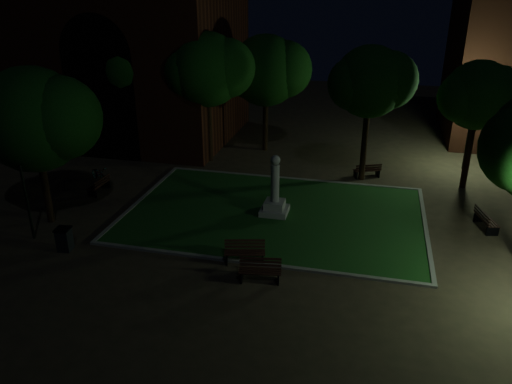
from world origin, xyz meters
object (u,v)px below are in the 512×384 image
at_px(bench_near_left, 245,252).
at_px(bench_far_side, 367,171).
at_px(trash_bin, 64,239).
at_px(bicycle, 99,174).
at_px(bench_right_side, 485,220).
at_px(bench_left_side, 99,185).
at_px(monument, 275,198).
at_px(bench_near_right, 260,271).

relative_size(bench_near_left, bench_far_side, 1.06).
relative_size(bench_far_side, trash_bin, 1.60).
bearing_deg(bench_far_side, bicycle, -8.02).
height_order(bench_right_side, bench_far_side, bench_right_side).
relative_size(bench_left_side, trash_bin, 1.51).
relative_size(bench_near_left, bicycle, 1.03).
relative_size(monument, bench_right_side, 1.74).
height_order(bench_left_side, bench_far_side, bench_far_side).
bearing_deg(bicycle, bench_near_right, -89.17).
xyz_separation_m(monument, bench_far_side, (4.51, 6.59, -0.53)).
height_order(bench_near_right, bench_far_side, bench_near_right).
height_order(bench_near_left, bench_near_right, bench_near_left).
bearing_deg(bench_near_right, bench_near_left, 118.17).
bearing_deg(bench_left_side, bench_far_side, 113.27).
bearing_deg(bench_near_right, bench_far_side, 64.02).
bearing_deg(monument, bench_right_side, 4.86).
xyz_separation_m(bench_right_side, bench_far_side, (-5.90, 5.71, -0.02)).
relative_size(bench_right_side, bench_far_side, 1.04).
relative_size(bench_left_side, bench_right_side, 0.91).
height_order(bench_left_side, trash_bin, trash_bin).
bearing_deg(bench_near_left, bench_near_right, -66.39).
relative_size(bench_near_right, bench_left_side, 1.07).
height_order(bench_left_side, bicycle, bicycle).
height_order(bench_near_left, bench_left_side, bench_near_left).
relative_size(bench_far_side, bicycle, 0.97).
height_order(bench_near_right, bicycle, bicycle).
distance_m(bench_left_side, bench_right_side, 20.84).
distance_m(trash_bin, bicycle, 8.44).
xyz_separation_m(bench_left_side, trash_bin, (1.92, -6.42, 0.13)).
bearing_deg(bench_right_side, bicycle, 73.19).
height_order(bench_near_left, bench_right_side, bench_near_left).
height_order(bench_right_side, trash_bin, trash_bin).
bearing_deg(bench_left_side, monument, 88.28).
bearing_deg(bicycle, trash_bin, -124.93).
distance_m(bench_right_side, bicycle, 21.78).
relative_size(bench_near_right, bench_right_side, 0.97).
distance_m(bench_near_right, trash_bin, 9.18).
height_order(monument, bicycle, monument).
xyz_separation_m(monument, bench_near_left, (-0.31, -4.94, -0.50)).
bearing_deg(bench_near_left, bench_far_side, 53.43).
xyz_separation_m(bench_near_left, bench_far_side, (4.82, 11.53, -0.03)).
xyz_separation_m(monument, bench_right_side, (10.41, 0.89, -0.51)).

